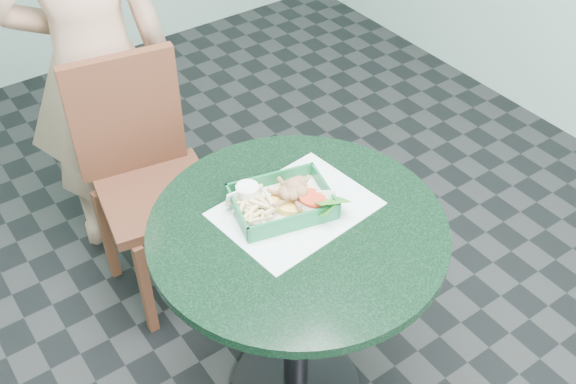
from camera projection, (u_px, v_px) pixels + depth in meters
cafe_table at (297, 272)px, 1.94m from camera, size 0.82×0.82×0.75m
dining_chair at (145, 166)px, 2.39m from camera, size 0.39×0.39×0.93m
diner_person at (91, 52)px, 2.36m from camera, size 0.71×0.56×1.71m
placemat at (295, 214)px, 1.88m from camera, size 0.44×0.35×0.00m
food_basket at (282, 210)px, 1.87m from camera, size 0.26×0.19×0.05m
crab_sandwich at (292, 196)px, 1.86m from camera, size 0.13×0.13×0.07m
fries_pile at (260, 215)px, 1.82m from camera, size 0.12×0.13×0.05m
sauce_ramekin at (246, 202)px, 1.84m from camera, size 0.06×0.06×0.04m
garnish_cup at (316, 203)px, 1.85m from camera, size 0.11×0.11×0.05m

